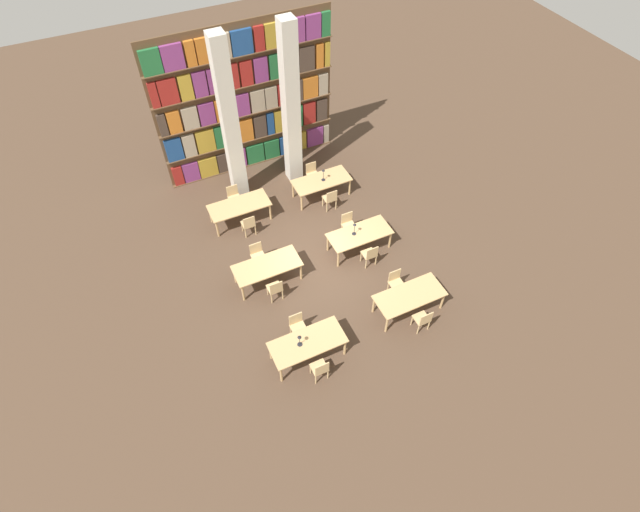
{
  "coord_description": "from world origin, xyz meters",
  "views": [
    {
      "loc": [
        -4.33,
        -9.39,
        12.51
      ],
      "look_at": [
        0.0,
        -0.29,
        0.67
      ],
      "focal_mm": 28.0,
      "sensor_mm": 36.0,
      "label": 1
    }
  ],
  "objects_px": {
    "chair_1": "(298,326)",
    "chair_9": "(234,197)",
    "chair_4": "(275,289)",
    "chair_10": "(330,198)",
    "chair_8": "(249,224)",
    "chair_11": "(312,173)",
    "chair_2": "(423,319)",
    "chair_5": "(258,255)",
    "reading_table_0": "(308,343)",
    "chair_3": "(396,282)",
    "reading_table_3": "(360,235)",
    "chair_0": "(320,369)",
    "reading_table_1": "(410,297)",
    "pillar_left": "(230,124)",
    "chair_6": "(370,254)",
    "reading_table_2": "(267,267)",
    "chair_7": "(348,224)",
    "reading_table_4": "(239,207)",
    "desk_lamp_1": "(355,227)",
    "reading_table_5": "(321,182)",
    "desk_lamp_2": "(323,173)",
    "pillar_center": "(291,108)",
    "desk_lamp_0": "(300,339)"
  },
  "relations": [
    {
      "from": "reading_table_0",
      "to": "chair_3",
      "type": "height_order",
      "value": "chair_3"
    },
    {
      "from": "chair_0",
      "to": "chair_6",
      "type": "xyz_separation_m",
      "value": [
        3.15,
        2.94,
        0.0
      ]
    },
    {
      "from": "reading_table_4",
      "to": "chair_9",
      "type": "height_order",
      "value": "chair_9"
    },
    {
      "from": "chair_2",
      "to": "chair_9",
      "type": "distance_m",
      "value": 7.88
    },
    {
      "from": "chair_2",
      "to": "reading_table_2",
      "type": "relative_size",
      "value": 0.43
    },
    {
      "from": "desk_lamp_1",
      "to": "chair_10",
      "type": "relative_size",
      "value": 0.55
    },
    {
      "from": "chair_2",
      "to": "chair_5",
      "type": "height_order",
      "value": "same"
    },
    {
      "from": "chair_4",
      "to": "desk_lamp_2",
      "type": "height_order",
      "value": "desk_lamp_2"
    },
    {
      "from": "chair_1",
      "to": "chair_8",
      "type": "relative_size",
      "value": 1.0
    },
    {
      "from": "desk_lamp_2",
      "to": "chair_6",
      "type": "bearing_deg",
      "value": -91.25
    },
    {
      "from": "reading_table_1",
      "to": "reading_table_5",
      "type": "xyz_separation_m",
      "value": [
        -0.15,
        5.66,
        0.0
      ]
    },
    {
      "from": "reading_table_0",
      "to": "reading_table_4",
      "type": "height_order",
      "value": "same"
    },
    {
      "from": "chair_4",
      "to": "reading_table_5",
      "type": "bearing_deg",
      "value": 47.78
    },
    {
      "from": "reading_table_1",
      "to": "reading_table_4",
      "type": "height_order",
      "value": "same"
    },
    {
      "from": "reading_table_1",
      "to": "chair_8",
      "type": "xyz_separation_m",
      "value": [
        -3.19,
        4.97,
        -0.18
      ]
    },
    {
      "from": "desk_lamp_1",
      "to": "reading_table_2",
      "type": "bearing_deg",
      "value": -179.73
    },
    {
      "from": "chair_4",
      "to": "reading_table_5",
      "type": "xyz_separation_m",
      "value": [
        3.25,
        3.58,
        0.18
      ]
    },
    {
      "from": "chair_3",
      "to": "chair_4",
      "type": "height_order",
      "value": "same"
    },
    {
      "from": "chair_6",
      "to": "chair_10",
      "type": "distance_m",
      "value": 2.87
    },
    {
      "from": "reading_table_0",
      "to": "desk_lamp_1",
      "type": "relative_size",
      "value": 4.24
    },
    {
      "from": "chair_6",
      "to": "chair_8",
      "type": "distance_m",
      "value": 4.2
    },
    {
      "from": "desk_lamp_0",
      "to": "chair_9",
      "type": "distance_m",
      "value": 6.62
    },
    {
      "from": "reading_table_3",
      "to": "chair_3",
      "type": "bearing_deg",
      "value": -85.6
    },
    {
      "from": "chair_1",
      "to": "chair_8",
      "type": "xyz_separation_m",
      "value": [
        0.13,
        4.37,
        0.0
      ]
    },
    {
      "from": "reading_table_3",
      "to": "chair_9",
      "type": "xyz_separation_m",
      "value": [
        -3.04,
        3.67,
        -0.18
      ]
    },
    {
      "from": "chair_11",
      "to": "chair_4",
      "type": "bearing_deg",
      "value": 53.18
    },
    {
      "from": "chair_1",
      "to": "chair_3",
      "type": "xyz_separation_m",
      "value": [
        3.32,
        0.15,
        0.0
      ]
    },
    {
      "from": "chair_1",
      "to": "chair_9",
      "type": "relative_size",
      "value": 1.0
    },
    {
      "from": "reading_table_2",
      "to": "chair_4",
      "type": "relative_size",
      "value": 2.33
    },
    {
      "from": "chair_7",
      "to": "chair_9",
      "type": "height_order",
      "value": "same"
    },
    {
      "from": "desk_lamp_0",
      "to": "desk_lamp_1",
      "type": "height_order",
      "value": "desk_lamp_1"
    },
    {
      "from": "desk_lamp_1",
      "to": "chair_8",
      "type": "xyz_separation_m",
      "value": [
        -2.86,
        2.13,
        -0.59
      ]
    },
    {
      "from": "chair_4",
      "to": "chair_10",
      "type": "bearing_deg",
      "value": 41.21
    },
    {
      "from": "chair_8",
      "to": "chair_11",
      "type": "bearing_deg",
      "value": 25.44
    },
    {
      "from": "reading_table_0",
      "to": "chair_1",
      "type": "bearing_deg",
      "value": 88.08
    },
    {
      "from": "pillar_center",
      "to": "chair_3",
      "type": "distance_m",
      "value": 6.84
    },
    {
      "from": "pillar_left",
      "to": "reading_table_1",
      "type": "bearing_deg",
      "value": -68.64
    },
    {
      "from": "pillar_center",
      "to": "chair_2",
      "type": "xyz_separation_m",
      "value": [
        0.63,
        -7.83,
        -2.51
      ]
    },
    {
      "from": "reading_table_2",
      "to": "chair_7",
      "type": "bearing_deg",
      "value": 12.56
    },
    {
      "from": "chair_11",
      "to": "chair_0",
      "type": "bearing_deg",
      "value": 66.61
    },
    {
      "from": "chair_5",
      "to": "desk_lamp_1",
      "type": "relative_size",
      "value": 1.82
    },
    {
      "from": "pillar_left",
      "to": "chair_4",
      "type": "distance_m",
      "value": 5.63
    },
    {
      "from": "reading_table_4",
      "to": "desk_lamp_1",
      "type": "bearing_deg",
      "value": -44.73
    },
    {
      "from": "chair_4",
      "to": "chair_5",
      "type": "height_order",
      "value": "same"
    },
    {
      "from": "reading_table_5",
      "to": "desk_lamp_2",
      "type": "distance_m",
      "value": 0.41
    },
    {
      "from": "pillar_left",
      "to": "desk_lamp_1",
      "type": "height_order",
      "value": "pillar_left"
    },
    {
      "from": "chair_5",
      "to": "desk_lamp_2",
      "type": "relative_size",
      "value": 1.83
    },
    {
      "from": "desk_lamp_1",
      "to": "chair_2",
      "type": "bearing_deg",
      "value": -84.61
    },
    {
      "from": "pillar_center",
      "to": "chair_3",
      "type": "height_order",
      "value": "pillar_center"
    },
    {
      "from": "pillar_left",
      "to": "chair_9",
      "type": "relative_size",
      "value": 6.73
    }
  ]
}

